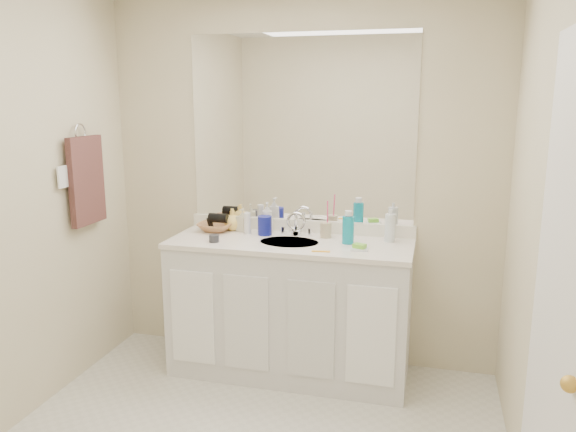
# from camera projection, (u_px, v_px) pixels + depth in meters

# --- Properties ---
(wall_back) EXTENTS (2.60, 0.02, 2.40)m
(wall_back) POSITION_uv_depth(u_px,v_px,m) (301.00, 184.00, 3.70)
(wall_back) COLOR beige
(wall_back) RESTS_ON floor
(wall_front) EXTENTS (2.60, 0.02, 2.40)m
(wall_front) POSITION_uv_depth(u_px,v_px,m) (26.00, 357.00, 1.24)
(wall_front) COLOR beige
(wall_front) RESTS_ON floor
(wall_right) EXTENTS (0.02, 2.60, 2.40)m
(wall_right) POSITION_uv_depth(u_px,v_px,m) (551.00, 247.00, 2.15)
(wall_right) COLOR beige
(wall_right) RESTS_ON floor
(vanity_cabinet) EXTENTS (1.50, 0.55, 0.85)m
(vanity_cabinet) POSITION_uv_depth(u_px,v_px,m) (290.00, 310.00, 3.60)
(vanity_cabinet) COLOR silver
(vanity_cabinet) RESTS_ON floor
(countertop) EXTENTS (1.52, 0.57, 0.03)m
(countertop) POSITION_uv_depth(u_px,v_px,m) (290.00, 243.00, 3.51)
(countertop) COLOR white
(countertop) RESTS_ON vanity_cabinet
(backsplash) EXTENTS (1.52, 0.03, 0.08)m
(backsplash) POSITION_uv_depth(u_px,v_px,m) (300.00, 226.00, 3.74)
(backsplash) COLOR white
(backsplash) RESTS_ON countertop
(sink_basin) EXTENTS (0.37, 0.37, 0.02)m
(sink_basin) POSITION_uv_depth(u_px,v_px,m) (289.00, 244.00, 3.49)
(sink_basin) COLOR beige
(sink_basin) RESTS_ON countertop
(faucet) EXTENTS (0.02, 0.02, 0.11)m
(faucet) POSITION_uv_depth(u_px,v_px,m) (296.00, 227.00, 3.65)
(faucet) COLOR silver
(faucet) RESTS_ON countertop
(mirror) EXTENTS (1.48, 0.01, 1.20)m
(mirror) POSITION_uv_depth(u_px,v_px,m) (301.00, 129.00, 3.62)
(mirror) COLOR white
(mirror) RESTS_ON wall_back
(blue_mug) EXTENTS (0.11, 0.11, 0.12)m
(blue_mug) POSITION_uv_depth(u_px,v_px,m) (265.00, 226.00, 3.65)
(blue_mug) COLOR navy
(blue_mug) RESTS_ON countertop
(tan_cup) EXTENTS (0.09, 0.09, 0.10)m
(tan_cup) POSITION_uv_depth(u_px,v_px,m) (326.00, 230.00, 3.59)
(tan_cup) COLOR tan
(tan_cup) RESTS_ON countertop
(toothbrush) EXTENTS (0.01, 0.03, 0.18)m
(toothbrush) POSITION_uv_depth(u_px,v_px,m) (328.00, 215.00, 3.56)
(toothbrush) COLOR #FE427E
(toothbrush) RESTS_ON tan_cup
(mouthwash_bottle) EXTENTS (0.08, 0.08, 0.17)m
(mouthwash_bottle) POSITION_uv_depth(u_px,v_px,m) (348.00, 230.00, 3.43)
(mouthwash_bottle) COLOR #0E8FA9
(mouthwash_bottle) RESTS_ON countertop
(clear_pump_bottle) EXTENTS (0.07, 0.07, 0.17)m
(clear_pump_bottle) POSITION_uv_depth(u_px,v_px,m) (390.00, 228.00, 3.48)
(clear_pump_bottle) COLOR silver
(clear_pump_bottle) RESTS_ON countertop
(soap_dish) EXTENTS (0.11, 0.09, 0.01)m
(soap_dish) POSITION_uv_depth(u_px,v_px,m) (359.00, 249.00, 3.30)
(soap_dish) COLOR white
(soap_dish) RESTS_ON countertop
(green_soap) EXTENTS (0.08, 0.07, 0.03)m
(green_soap) POSITION_uv_depth(u_px,v_px,m) (360.00, 246.00, 3.29)
(green_soap) COLOR #7BD734
(green_soap) RESTS_ON soap_dish
(orange_comb) EXTENTS (0.11, 0.04, 0.00)m
(orange_comb) POSITION_uv_depth(u_px,v_px,m) (321.00, 251.00, 3.26)
(orange_comb) COLOR #FFAD1A
(orange_comb) RESTS_ON countertop
(dark_jar) EXTENTS (0.07, 0.07, 0.04)m
(dark_jar) POSITION_uv_depth(u_px,v_px,m) (214.00, 238.00, 3.48)
(dark_jar) COLOR #2B2C31
(dark_jar) RESTS_ON countertop
(extra_white_bottle) EXTENTS (0.06, 0.06, 0.14)m
(extra_white_bottle) POSITION_uv_depth(u_px,v_px,m) (247.00, 223.00, 3.68)
(extra_white_bottle) COLOR white
(extra_white_bottle) RESTS_ON countertop
(soap_bottle_white) EXTENTS (0.09, 0.09, 0.20)m
(soap_bottle_white) POSITION_uv_depth(u_px,v_px,m) (267.00, 218.00, 3.71)
(soap_bottle_white) COLOR silver
(soap_bottle_white) RESTS_ON countertop
(soap_bottle_cream) EXTENTS (0.09, 0.09, 0.15)m
(soap_bottle_cream) POSITION_uv_depth(u_px,v_px,m) (243.00, 220.00, 3.75)
(soap_bottle_cream) COLOR beige
(soap_bottle_cream) RESTS_ON countertop
(soap_bottle_yellow) EXTENTS (0.13, 0.13, 0.15)m
(soap_bottle_yellow) POSITION_uv_depth(u_px,v_px,m) (232.00, 219.00, 3.78)
(soap_bottle_yellow) COLOR #FBD161
(soap_bottle_yellow) RESTS_ON countertop
(wicker_basket) EXTENTS (0.25, 0.25, 0.06)m
(wicker_basket) POSITION_uv_depth(u_px,v_px,m) (216.00, 227.00, 3.76)
(wicker_basket) COLOR #9E6940
(wicker_basket) RESTS_ON countertop
(hair_dryer) EXTENTS (0.13, 0.06, 0.06)m
(hair_dryer) POSITION_uv_depth(u_px,v_px,m) (218.00, 218.00, 3.74)
(hair_dryer) COLOR black
(hair_dryer) RESTS_ON wicker_basket
(towel_ring) EXTENTS (0.01, 0.11, 0.11)m
(towel_ring) POSITION_uv_depth(u_px,v_px,m) (80.00, 132.00, 3.45)
(towel_ring) COLOR silver
(towel_ring) RESTS_ON wall_left
(hand_towel) EXTENTS (0.04, 0.32, 0.55)m
(hand_towel) POSITION_uv_depth(u_px,v_px,m) (87.00, 181.00, 3.50)
(hand_towel) COLOR #321C1B
(hand_towel) RESTS_ON towel_ring
(switch_plate) EXTENTS (0.01, 0.08, 0.13)m
(switch_plate) POSITION_uv_depth(u_px,v_px,m) (63.00, 177.00, 3.31)
(switch_plate) COLOR white
(switch_plate) RESTS_ON wall_left
(door) EXTENTS (0.02, 0.82, 2.00)m
(door) POSITION_uv_depth(u_px,v_px,m) (558.00, 326.00, 1.91)
(door) COLOR white
(door) RESTS_ON floor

